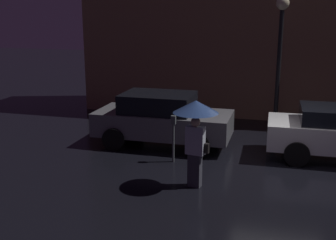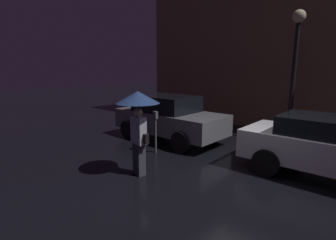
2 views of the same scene
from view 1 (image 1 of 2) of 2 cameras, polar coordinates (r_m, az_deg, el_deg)
The scene contains 6 objects.
ground_plane at distance 10.88m, azimuth 15.05°, elevation -6.64°, with size 60.00×60.00×0.00m, color black.
building_facade_left at distance 16.90m, azimuth 6.44°, elevation 12.90°, with size 9.85×3.00×6.78m.
parked_car_grey at distance 12.30m, azimuth -0.81°, elevation 0.21°, with size 3.94×1.93×1.54m.
pedestrian_with_umbrella at distance 9.13m, azimuth 3.77°, elevation 0.10°, with size 0.99×0.99×1.98m.
parking_meter at distance 10.87m, azimuth 0.73°, elevation -1.84°, with size 0.12×0.10×1.24m.
street_lamp_near at distance 14.10m, azimuth 14.98°, elevation 10.54°, with size 0.42×0.42×4.29m.
Camera 1 is at (-0.11, -10.18, 3.82)m, focal length 45.00 mm.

